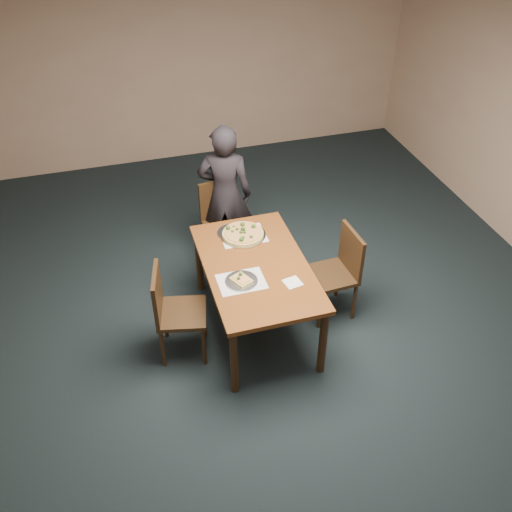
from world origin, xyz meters
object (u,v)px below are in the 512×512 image
object	(u,v)px
chair_far	(223,218)
slice_plate_near	(241,280)
chair_left	(172,308)
diner	(225,194)
slice_plate_far	(232,232)
dining_table	(256,273)
pizza_pan	(243,234)
chair_right	(339,268)

from	to	relation	value
chair_far	slice_plate_near	xyz separation A→B (m)	(-0.15, -1.33, 0.25)
chair_far	chair_left	bearing A→B (deg)	-131.05
chair_far	diner	world-z (taller)	diner
slice_plate_far	slice_plate_near	bearing A→B (deg)	-98.07
dining_table	pizza_pan	bearing A→B (deg)	89.19
pizza_pan	diner	bearing A→B (deg)	89.29
chair_right	slice_plate_far	xyz separation A→B (m)	(-0.90, 0.52, 0.25)
chair_left	diner	size ratio (longest dim) A/B	0.59
dining_table	slice_plate_far	world-z (taller)	slice_plate_far
chair_right	slice_plate_far	bearing A→B (deg)	-123.13
diner	slice_plate_far	size ratio (longest dim) A/B	5.51
diner	slice_plate_near	world-z (taller)	diner
pizza_pan	chair_right	bearing A→B (deg)	-28.84
dining_table	slice_plate_far	distance (m)	0.55
chair_right	dining_table	bearing A→B (deg)	-92.45
diner	pizza_pan	bearing A→B (deg)	109.26
dining_table	chair_far	world-z (taller)	chair_far
dining_table	pizza_pan	size ratio (longest dim) A/B	3.49
diner	chair_left	bearing A→B (deg)	78.09
chair_right	pizza_pan	distance (m)	0.96
chair_left	slice_plate_near	bearing A→B (deg)	-85.87
pizza_pan	slice_plate_near	size ratio (longest dim) A/B	1.53
dining_table	chair_far	bearing A→B (deg)	91.48
dining_table	chair_far	size ratio (longest dim) A/B	1.65
diner	pizza_pan	distance (m)	0.73
chair_right	pizza_pan	size ratio (longest dim) A/B	2.12
chair_left	diner	world-z (taller)	diner
slice_plate_far	dining_table	bearing A→B (deg)	-81.16
diner	slice_plate_near	bearing A→B (deg)	101.74
slice_plate_near	dining_table	bearing A→B (deg)	44.67
chair_far	diner	distance (m)	0.26
chair_far	diner	bearing A→B (deg)	36.81
diner	pizza_pan	world-z (taller)	diner
chair_left	chair_right	world-z (taller)	same
chair_far	slice_plate_far	size ratio (longest dim) A/B	3.25
chair_far	slice_plate_far	bearing A→B (deg)	-104.60
dining_table	diner	world-z (taller)	diner
dining_table	slice_plate_far	xyz separation A→B (m)	(-0.08, 0.53, 0.10)
slice_plate_far	chair_left	bearing A→B (deg)	-138.42
diner	pizza_pan	size ratio (longest dim) A/B	3.59
dining_table	chair_far	xyz separation A→B (m)	(-0.03, 1.14, -0.14)
chair_left	slice_plate_far	world-z (taller)	chair_left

